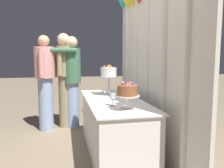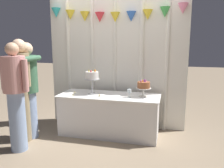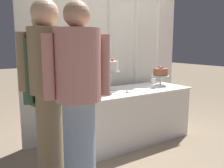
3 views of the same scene
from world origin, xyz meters
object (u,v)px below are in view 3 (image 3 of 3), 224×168
wine_glass (154,81)px  tealight_far_left (88,95)px  guest_man_pink_jacket (48,91)px  cake_display_nearleft (110,68)px  tealight_near_right (127,92)px  cake_display_nearright (161,73)px  guest_man_dark_suit (79,103)px  cake_table (129,115)px  tealight_near_left (99,97)px  guest_girl_blue_dress (48,92)px

wine_glass → tealight_far_left: (-1.01, 0.06, -0.10)m
guest_man_pink_jacket → wine_glass: bearing=17.2°
cake_display_nearleft → tealight_near_right: bearing=-38.5°
wine_glass → guest_man_pink_jacket: guest_man_pink_jacket is taller
cake_display_nearright → guest_man_pink_jacket: 2.01m
cake_display_nearright → tealight_near_right: size_ratio=7.07×
guest_man_dark_suit → guest_man_pink_jacket: bearing=110.9°
cake_table → tealight_near_left: (-0.59, -0.20, 0.37)m
cake_display_nearright → tealight_near_left: 1.22m
cake_display_nearright → wine_glass: cake_display_nearright is taller
tealight_near_right → guest_girl_blue_dress: guest_girl_blue_dress is taller
guest_girl_blue_dress → guest_man_pink_jacket: (-0.04, -0.13, 0.03)m
guest_girl_blue_dress → tealight_near_right: bearing=16.7°
wine_glass → guest_man_dark_suit: 1.78m
tealight_near_left → guest_man_dark_suit: 0.97m
tealight_near_left → guest_man_dark_suit: size_ratio=0.03×
guest_man_dark_suit → tealight_near_right: bearing=37.1°
guest_girl_blue_dress → guest_man_pink_jacket: 0.14m
wine_glass → guest_girl_blue_dress: 1.70m
guest_girl_blue_dress → guest_man_dark_suit: bearing=-79.0°
wine_glass → tealight_near_left: bearing=-173.7°
wine_glass → guest_girl_blue_dress: guest_girl_blue_dress is taller
tealight_far_left → guest_man_pink_jacket: (-0.67, -0.59, 0.21)m
wine_glass → tealight_far_left: wine_glass is taller
tealight_near_left → cake_display_nearright: bearing=10.1°
tealight_near_right → guest_man_dark_suit: 1.33m
guest_man_pink_jacket → cake_display_nearleft: bearing=31.6°
wine_glass → tealight_near_left: (-0.96, -0.11, -0.10)m
guest_girl_blue_dress → cake_display_nearright: bearing=14.9°
cake_display_nearleft → tealight_near_right: cake_display_nearleft is taller
cake_display_nearleft → wine_glass: (0.68, -0.09, -0.21)m
cake_table → guest_girl_blue_dress: guest_girl_blue_dress is taller
guest_man_pink_jacket → tealight_near_right: bearing=21.8°
wine_glass → cake_display_nearleft: bearing=172.4°
cake_display_nearright → wine_glass: 0.26m
cake_table → guest_man_dark_suit: 1.60m
wine_glass → guest_man_dark_suit: guest_man_dark_suit is taller
wine_glass → tealight_near_right: size_ratio=3.27×
cake_display_nearleft → tealight_far_left: size_ratio=9.35×
cake_display_nearright → tealight_near_left: bearing=-169.9°
cake_display_nearleft → guest_girl_blue_dress: (-0.96, -0.48, -0.13)m
cake_display_nearright → tealight_far_left: (-1.24, -0.04, -0.18)m
guest_girl_blue_dress → tealight_far_left: bearing=35.8°
cake_display_nearleft → guest_man_pink_jacket: 1.18m
cake_table → cake_display_nearright: (0.60, 0.01, 0.55)m
cake_table → guest_man_dark_suit: guest_man_dark_suit is taller
cake_table → cake_display_nearleft: size_ratio=4.00×
cake_table → tealight_near_right: (-0.13, -0.14, 0.37)m
tealight_far_left → guest_girl_blue_dress: 0.80m
wine_glass → tealight_near_left: wine_glass is taller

